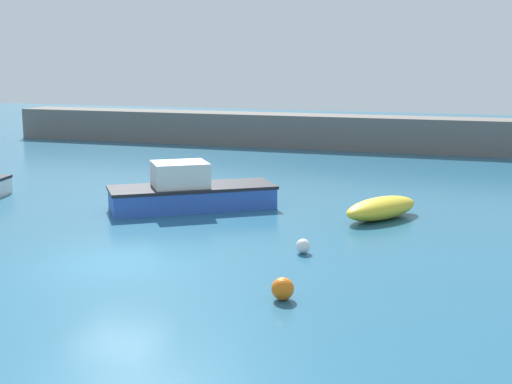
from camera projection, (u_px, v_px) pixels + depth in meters
The scene contains 7 objects.
ground_plane at pixel (117, 265), 20.22m from camera, with size 120.00×120.00×0.20m, color #235B7A.
harbor_breakwater at pixel (333, 132), 45.62m from camera, with size 45.23×2.80×2.10m, color #66605B.
motorboat_grey_hull at pixel (189, 192), 27.18m from camera, with size 6.38×5.44×1.82m.
rowboat_white_midwater at pixel (381, 208), 25.49m from camera, with size 2.84×3.72×0.78m.
mooring_buoy_orange at pixel (283, 289), 16.93m from camera, with size 0.55×0.55×0.55m, color orange.
mooring_buoy_white at pixel (303, 246), 20.99m from camera, with size 0.44×0.44×0.44m, color white.
mooring_buoy_yellow at pixel (166, 166), 36.80m from camera, with size 0.44×0.44×0.44m, color yellow.
Camera 1 is at (10.06, -17.16, 5.66)m, focal length 50.00 mm.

